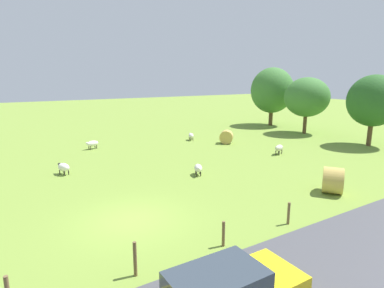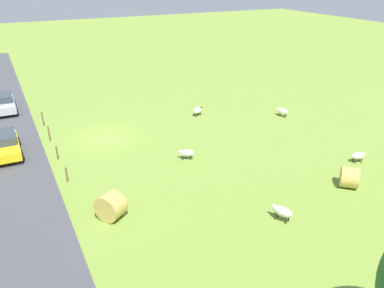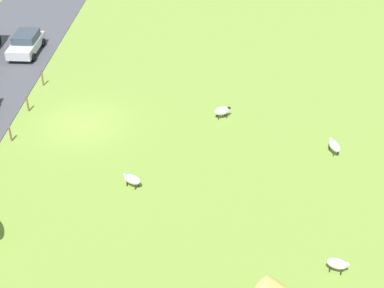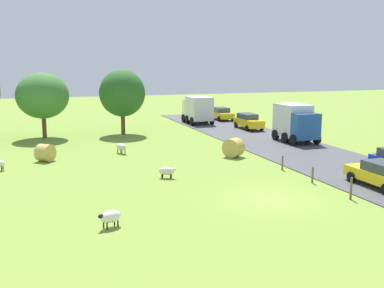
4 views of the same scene
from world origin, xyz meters
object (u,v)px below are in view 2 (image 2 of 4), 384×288
Objects in this scene: sheep_2 at (198,110)px; car_8 at (3,103)px; sheep_4 at (282,111)px; hay_bale_1 at (111,206)px; sheep_3 at (282,211)px; hay_bale_0 at (349,177)px; sheep_0 at (187,153)px; sheep_1 at (358,156)px; car_5 at (5,144)px.

car_8 is (15.59, -8.78, 0.37)m from sheep_2.
sheep_4 is 20.12m from hay_bale_1.
hay_bale_0 is at bearing -170.24° from sheep_3.
hay_bale_0 is at bearing 69.99° from sheep_4.
sheep_1 reaches higher than sheep_0.
hay_bale_1 is at bearing -27.88° from sheep_3.
sheep_2 is 0.92× the size of sheep_3.
sheep_2 is (5.54, -13.27, 0.01)m from sheep_1.
sheep_3 is at bearing 19.38° from sheep_1.
sheep_0 is 8.95m from sheep_2.
sheep_1 is 0.74× the size of hay_bale_1.
car_8 is at bearing -92.26° from car_5.
sheep_1 is at bearing 112.66° from sheep_2.
hay_bale_1 reaches higher than sheep_3.
car_8 is (21.13, -22.05, 0.38)m from sheep_1.
car_8 reaches higher than sheep_1.
sheep_0 is 8.15m from hay_bale_1.
car_5 is at bearing -29.53° from sheep_0.
sheep_2 is at bearing -67.34° from sheep_1.
sheep_3 is 9.06m from hay_bale_1.
sheep_4 is 25.52m from car_8.
sheep_3 is at bearing 78.10° from sheep_2.
sheep_0 is at bearing 57.83° from sheep_2.
sheep_4 is 0.87× the size of hay_bale_1.
sheep_0 is at bearing -47.54° from hay_bale_0.
car_5 reaches higher than hay_bale_0.
car_5 reaches higher than hay_bale_1.
sheep_3 is at bearing 98.37° from sheep_0.
hay_bale_0 is at bearing 34.61° from sheep_1.
hay_bale_1 is at bearing 25.31° from sheep_4.
sheep_0 is 0.99× the size of sheep_2.
sheep_1 is at bearing -160.62° from sheep_3.
sheep_2 is 17.90m from car_8.
sheep_2 is at bearing -81.10° from hay_bale_0.
sheep_3 reaches higher than sheep_2.
sheep_4 is 22.84m from car_5.
hay_bale_0 is at bearing 98.90° from sheep_2.
hay_bale_1 is (6.70, 4.63, 0.26)m from sheep_0.
car_8 reaches higher than hay_bale_1.
hay_bale_0 reaches higher than sheep_1.
sheep_4 is at bearing -96.98° from sheep_1.
hay_bale_0 is 14.25m from hay_bale_1.
sheep_2 is at bearing 150.61° from car_8.
car_8 reaches higher than hay_bale_0.
sheep_0 is 8.96m from sheep_3.
car_8 reaches higher than sheep_3.
car_5 is at bearing -50.55° from sheep_3.
sheep_2 is at bearing -133.22° from hay_bale_1.
sheep_4 is at bearing 150.98° from car_8.
sheep_1 is 24.67m from car_5.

